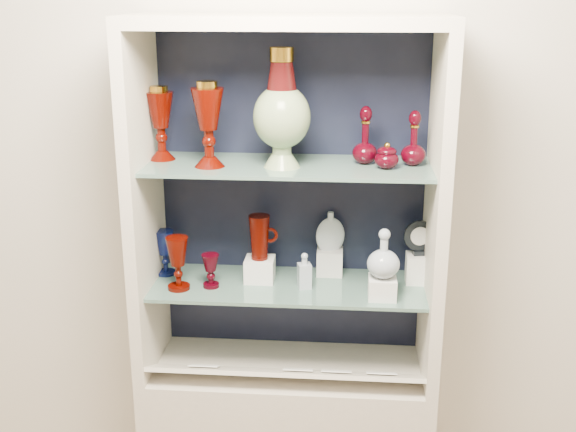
# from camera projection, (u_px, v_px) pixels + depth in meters

# --- Properties ---
(wall_back) EXTENTS (3.50, 0.02, 2.80)m
(wall_back) POSITION_uv_depth(u_px,v_px,m) (293.00, 171.00, 2.55)
(wall_back) COLOR beige
(wall_back) RESTS_ON ground
(cabinet_back_panel) EXTENTS (0.98, 0.02, 1.15)m
(cabinet_back_panel) POSITION_uv_depth(u_px,v_px,m) (292.00, 193.00, 2.55)
(cabinet_back_panel) COLOR black
(cabinet_back_panel) RESTS_ON cabinet_base
(cabinet_side_left) EXTENTS (0.04, 0.40, 1.15)m
(cabinet_side_left) POSITION_uv_depth(u_px,v_px,m) (145.00, 205.00, 2.40)
(cabinet_side_left) COLOR beige
(cabinet_side_left) RESTS_ON cabinet_base
(cabinet_side_right) EXTENTS (0.04, 0.40, 1.15)m
(cabinet_side_right) POSITION_uv_depth(u_px,v_px,m) (436.00, 212.00, 2.33)
(cabinet_side_right) COLOR beige
(cabinet_side_right) RESTS_ON cabinet_base
(cabinet_top_cap) EXTENTS (1.00, 0.40, 0.04)m
(cabinet_top_cap) POSITION_uv_depth(u_px,v_px,m) (288.00, 21.00, 2.19)
(cabinet_top_cap) COLOR beige
(cabinet_top_cap) RESTS_ON cabinet_side_left
(shelf_lower) EXTENTS (0.92, 0.34, 0.01)m
(shelf_lower) POSITION_uv_depth(u_px,v_px,m) (288.00, 285.00, 2.47)
(shelf_lower) COLOR slate
(shelf_lower) RESTS_ON cabinet_side_left
(shelf_upper) EXTENTS (0.92, 0.34, 0.01)m
(shelf_upper) POSITION_uv_depth(u_px,v_px,m) (289.00, 166.00, 2.34)
(shelf_upper) COLOR slate
(shelf_upper) RESTS_ON cabinet_side_left
(label_ledge) EXTENTS (0.92, 0.17, 0.09)m
(label_ledge) POSITION_uv_depth(u_px,v_px,m) (285.00, 373.00, 2.42)
(label_ledge) COLOR beige
(label_ledge) RESTS_ON cabinet_base
(label_card_0) EXTENTS (0.10, 0.06, 0.03)m
(label_card_0) POSITION_uv_depth(u_px,v_px,m) (205.00, 366.00, 2.44)
(label_card_0) COLOR white
(label_card_0) RESTS_ON label_ledge
(label_card_1) EXTENTS (0.10, 0.06, 0.03)m
(label_card_1) POSITION_uv_depth(u_px,v_px,m) (381.00, 373.00, 2.40)
(label_card_1) COLOR white
(label_card_1) RESTS_ON label_ledge
(label_card_2) EXTENTS (0.10, 0.06, 0.03)m
(label_card_2) POSITION_uv_depth(u_px,v_px,m) (298.00, 370.00, 2.42)
(label_card_2) COLOR white
(label_card_2) RESTS_ON label_ledge
(label_card_3) EXTENTS (0.10, 0.06, 0.03)m
(label_card_3) POSITION_uv_depth(u_px,v_px,m) (336.00, 371.00, 2.41)
(label_card_3) COLOR white
(label_card_3) RESTS_ON label_ledge
(pedestal_lamp_left) EXTENTS (0.12, 0.12, 0.24)m
(pedestal_lamp_left) POSITION_uv_depth(u_px,v_px,m) (161.00, 123.00, 2.37)
(pedestal_lamp_left) COLOR #470700
(pedestal_lamp_left) RESTS_ON shelf_upper
(pedestal_lamp_right) EXTENTS (0.11, 0.11, 0.27)m
(pedestal_lamp_right) POSITION_uv_depth(u_px,v_px,m) (208.00, 124.00, 2.27)
(pedestal_lamp_right) COLOR #470700
(pedestal_lamp_right) RESTS_ON shelf_upper
(enamel_urn) EXTENTS (0.22, 0.22, 0.37)m
(enamel_urn) POSITION_uv_depth(u_px,v_px,m) (282.00, 108.00, 2.25)
(enamel_urn) COLOR #0D4225
(enamel_urn) RESTS_ON shelf_upper
(ruby_decanter_a) EXTENTS (0.10, 0.10, 0.21)m
(ruby_decanter_a) POSITION_uv_depth(u_px,v_px,m) (365.00, 132.00, 2.32)
(ruby_decanter_a) COLOR #39020B
(ruby_decanter_a) RESTS_ON shelf_upper
(ruby_decanter_b) EXTENTS (0.10, 0.10, 0.19)m
(ruby_decanter_b) POSITION_uv_depth(u_px,v_px,m) (414.00, 137.00, 2.30)
(ruby_decanter_b) COLOR #39020B
(ruby_decanter_b) RESTS_ON shelf_upper
(lidded_bowl) EXTENTS (0.10, 0.10, 0.09)m
(lidded_bowl) POSITION_uv_depth(u_px,v_px,m) (387.00, 155.00, 2.27)
(lidded_bowl) COLOR #39020B
(lidded_bowl) RESTS_ON shelf_upper
(cobalt_goblet) EXTENTS (0.08, 0.08, 0.16)m
(cobalt_goblet) POSITION_uv_depth(u_px,v_px,m) (165.00, 253.00, 2.53)
(cobalt_goblet) COLOR #080F3A
(cobalt_goblet) RESTS_ON shelf_lower
(ruby_goblet_tall) EXTENTS (0.10, 0.10, 0.18)m
(ruby_goblet_tall) POSITION_uv_depth(u_px,v_px,m) (178.00, 263.00, 2.40)
(ruby_goblet_tall) COLOR #470700
(ruby_goblet_tall) RESTS_ON shelf_lower
(ruby_goblet_small) EXTENTS (0.07, 0.07, 0.12)m
(ruby_goblet_small) POSITION_uv_depth(u_px,v_px,m) (211.00, 271.00, 2.43)
(ruby_goblet_small) COLOR #39020B
(ruby_goblet_small) RESTS_ON shelf_lower
(riser_ruby_pitcher) EXTENTS (0.10, 0.10, 0.08)m
(riser_ruby_pitcher) POSITION_uv_depth(u_px,v_px,m) (260.00, 269.00, 2.49)
(riser_ruby_pitcher) COLOR silver
(riser_ruby_pitcher) RESTS_ON shelf_lower
(ruby_pitcher) EXTENTS (0.12, 0.08, 0.15)m
(ruby_pitcher) POSITION_uv_depth(u_px,v_px,m) (259.00, 237.00, 2.45)
(ruby_pitcher) COLOR #470700
(ruby_pitcher) RESTS_ON riser_ruby_pitcher
(clear_square_bottle) EXTENTS (0.05, 0.05, 0.12)m
(clear_square_bottle) POSITION_uv_depth(u_px,v_px,m) (304.00, 270.00, 2.42)
(clear_square_bottle) COLOR #9BA9B6
(clear_square_bottle) RESTS_ON shelf_lower
(riser_flat_flask) EXTENTS (0.09, 0.09, 0.09)m
(riser_flat_flask) POSITION_uv_depth(u_px,v_px,m) (330.00, 261.00, 2.55)
(riser_flat_flask) COLOR silver
(riser_flat_flask) RESTS_ON shelf_lower
(flat_flask) EXTENTS (0.11, 0.06, 0.14)m
(flat_flask) POSITION_uv_depth(u_px,v_px,m) (330.00, 230.00, 2.51)
(flat_flask) COLOR silver
(flat_flask) RESTS_ON riser_flat_flask
(riser_clear_round_decanter) EXTENTS (0.09, 0.09, 0.07)m
(riser_clear_round_decanter) POSITION_uv_depth(u_px,v_px,m) (382.00, 288.00, 2.35)
(riser_clear_round_decanter) COLOR silver
(riser_clear_round_decanter) RESTS_ON shelf_lower
(clear_round_decanter) EXTENTS (0.13, 0.13, 0.16)m
(clear_round_decanter) POSITION_uv_depth(u_px,v_px,m) (384.00, 255.00, 2.31)
(clear_round_decanter) COLOR #9BA9B6
(clear_round_decanter) RESTS_ON riser_clear_round_decanter
(riser_cameo_medallion) EXTENTS (0.08, 0.08, 0.10)m
(riser_cameo_medallion) POSITION_uv_depth(u_px,v_px,m) (418.00, 268.00, 2.47)
(riser_cameo_medallion) COLOR silver
(riser_cameo_medallion) RESTS_ON shelf_lower
(cameo_medallion) EXTENTS (0.11, 0.06, 0.13)m
(cameo_medallion) POSITION_uv_depth(u_px,v_px,m) (419.00, 237.00, 2.44)
(cameo_medallion) COLOR black
(cameo_medallion) RESTS_ON riser_cameo_medallion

